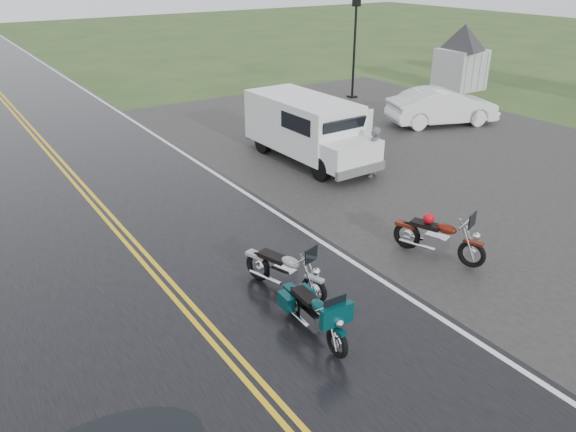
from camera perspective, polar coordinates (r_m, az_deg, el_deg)
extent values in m
plane|color=#2D471E|center=(10.22, -7.05, -12.76)|extent=(120.00, 120.00, 0.00)
cube|color=black|center=(18.75, -21.19, 3.84)|extent=(8.00, 100.00, 0.04)
cube|color=black|center=(19.98, 15.06, 5.92)|extent=(14.00, 24.00, 0.03)
imported|color=#4F5054|center=(17.38, 8.64, 6.35)|extent=(0.68, 0.61, 1.55)
imported|color=silver|center=(23.75, 15.41, 10.60)|extent=(4.63, 2.91, 1.44)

